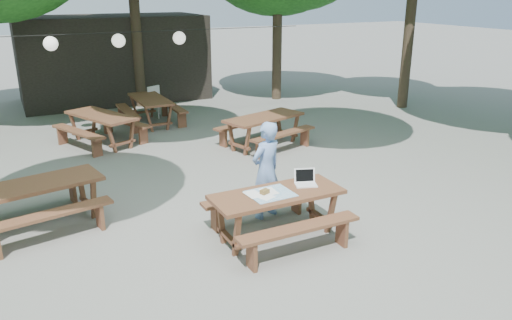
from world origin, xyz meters
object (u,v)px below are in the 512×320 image
object	(u,v)px
woman	(266,170)
picnic_table_nw	(38,204)
main_picnic_table	(277,214)
plastic_chair	(159,108)

from	to	relation	value
woman	picnic_table_nw	bearing A→B (deg)	-38.82
main_picnic_table	plastic_chair	xyz separation A→B (m)	(0.60, 8.34, -0.13)
plastic_chair	woman	bearing A→B (deg)	-117.62
picnic_table_nw	woman	xyz separation A→B (m)	(3.43, -1.30, 0.43)
picnic_table_nw	woman	bearing A→B (deg)	-31.32
main_picnic_table	plastic_chair	size ratio (longest dim) A/B	2.22
picnic_table_nw	woman	distance (m)	3.69
woman	plastic_chair	size ratio (longest dim) A/B	1.83
picnic_table_nw	woman	world-z (taller)	woman
picnic_table_nw	plastic_chair	world-z (taller)	plastic_chair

